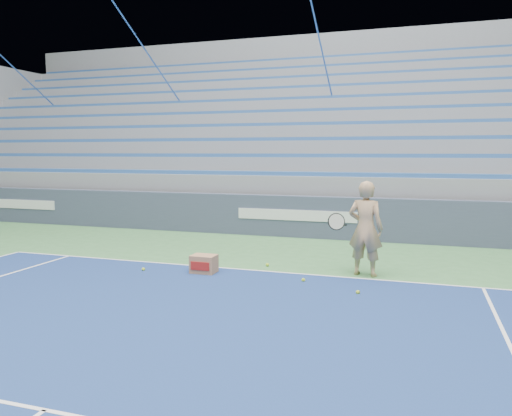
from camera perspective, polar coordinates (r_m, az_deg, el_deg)
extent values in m
cube|color=white|center=(9.61, -0.86, -7.07)|extent=(10.97, 0.05, 0.00)
cube|color=white|center=(5.05, -22.99, -20.50)|extent=(8.23, 0.05, 0.00)
cube|color=#3C445B|center=(13.30, 4.74, -0.97)|extent=(30.00, 0.30, 1.10)
cube|color=white|center=(17.56, -25.31, 0.40)|extent=(2.60, 0.02, 0.28)
cube|color=white|center=(13.14, 4.58, -0.83)|extent=(3.20, 0.02, 0.28)
cube|color=gray|center=(17.73, 8.14, 0.84)|extent=(30.00, 8.50, 1.10)
cube|color=gray|center=(17.67, 8.18, 3.42)|extent=(30.00, 8.50, 0.50)
cube|color=#2C599F|center=(13.86, 5.43, 3.91)|extent=(29.60, 0.42, 0.11)
cube|color=gray|center=(18.07, 8.44, 5.07)|extent=(30.00, 7.65, 0.50)
cube|color=#2C599F|center=(14.68, 6.18, 6.00)|extent=(29.60, 0.42, 0.11)
cube|color=gray|center=(18.49, 8.69, 6.65)|extent=(30.00, 6.80, 0.50)
cube|color=#2C599F|center=(15.51, 6.86, 7.86)|extent=(29.60, 0.42, 0.11)
cube|color=gray|center=(18.91, 8.93, 8.15)|extent=(30.00, 5.95, 0.50)
cube|color=#2C599F|center=(16.37, 7.47, 9.52)|extent=(29.60, 0.42, 0.11)
cube|color=gray|center=(19.35, 9.16, 9.59)|extent=(30.00, 5.10, 0.50)
cube|color=#2C599F|center=(17.24, 8.03, 11.02)|extent=(29.60, 0.42, 0.11)
cube|color=gray|center=(19.81, 9.38, 10.96)|extent=(30.00, 4.25, 0.50)
cube|color=#2C599F|center=(18.12, 8.54, 12.38)|extent=(29.60, 0.42, 0.11)
cube|color=gray|center=(20.27, 9.60, 12.27)|extent=(30.00, 3.40, 0.50)
cube|color=#2C599F|center=(19.01, 9.00, 13.60)|extent=(29.60, 0.42, 0.11)
cube|color=gray|center=(20.75, 9.80, 13.52)|extent=(30.00, 2.55, 0.50)
cube|color=#2C599F|center=(19.91, 9.43, 14.72)|extent=(29.60, 0.42, 0.11)
cube|color=gray|center=(21.23, 10.00, 14.71)|extent=(30.00, 1.70, 0.50)
cube|color=#2C599F|center=(20.81, 9.83, 15.74)|extent=(29.60, 0.42, 0.11)
cube|color=gray|center=(21.72, 10.19, 15.85)|extent=(30.00, 0.85, 0.50)
cube|color=#2C599F|center=(21.73, 10.19, 16.67)|extent=(29.60, 0.42, 0.11)
cube|color=gray|center=(22.19, 10.34, 9.93)|extent=(31.00, 0.40, 7.30)
cylinder|color=#376AC3|center=(23.10, -23.16, 11.74)|extent=(0.05, 8.53, 5.04)
cylinder|color=#376AC3|center=(19.73, -9.57, 13.16)|extent=(0.05, 8.53, 5.04)
cylinder|color=#376AC3|center=(17.80, 8.36, 13.93)|extent=(0.05, 8.53, 5.04)
imported|color=tan|center=(9.28, 12.41, -2.31)|extent=(0.70, 0.52, 1.74)
cylinder|color=black|center=(9.07, 10.06, -1.96)|extent=(0.12, 0.27, 0.08)
cylinder|color=beige|center=(8.79, 9.17, -1.54)|extent=(0.29, 0.16, 0.28)
torus|color=black|center=(8.79, 9.17, -1.54)|extent=(0.31, 0.18, 0.30)
cube|color=#A3714F|center=(9.42, -5.98, -6.39)|extent=(0.46, 0.34, 0.34)
cube|color=#B21E19|center=(9.26, -6.43, -6.62)|extent=(0.37, 0.01, 0.15)
sphere|color=#BAD52B|center=(9.79, -12.74, -6.85)|extent=(0.07, 0.07, 0.07)
sphere|color=#BAD52B|center=(8.21, 11.57, -9.42)|extent=(0.07, 0.07, 0.07)
sphere|color=#BAD52B|center=(8.82, 5.44, -8.20)|extent=(0.07, 0.07, 0.07)
sphere|color=#BAD52B|center=(9.94, 1.31, -6.50)|extent=(0.07, 0.07, 0.07)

